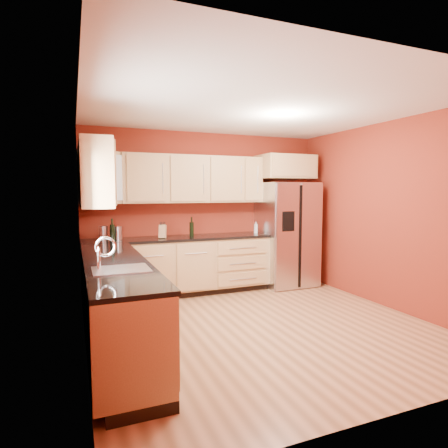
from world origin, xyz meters
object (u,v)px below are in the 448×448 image
(canister_left, at_px, (103,233))
(wine_bottle_a, at_px, (112,229))
(knife_block, at_px, (163,232))
(soap_dispenser, at_px, (256,228))
(refrigerator, at_px, (287,234))

(canister_left, distance_m, wine_bottle_a, 0.15)
(knife_block, height_order, soap_dispenser, knife_block)
(canister_left, relative_size, wine_bottle_a, 0.64)
(wine_bottle_a, relative_size, soap_dispenser, 1.65)
(wine_bottle_a, bearing_deg, canister_left, 153.26)
(refrigerator, height_order, soap_dispenser, refrigerator)
(wine_bottle_a, distance_m, knife_block, 0.74)
(knife_block, bearing_deg, refrigerator, 24.20)
(wine_bottle_a, bearing_deg, refrigerator, -0.98)
(refrigerator, relative_size, knife_block, 8.74)
(canister_left, height_order, soap_dispenser, canister_left)
(soap_dispenser, bearing_deg, wine_bottle_a, -178.92)
(canister_left, bearing_deg, wine_bottle_a, -26.74)
(refrigerator, relative_size, canister_left, 8.68)
(canister_left, xyz_separation_m, wine_bottle_a, (0.12, -0.06, 0.06))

